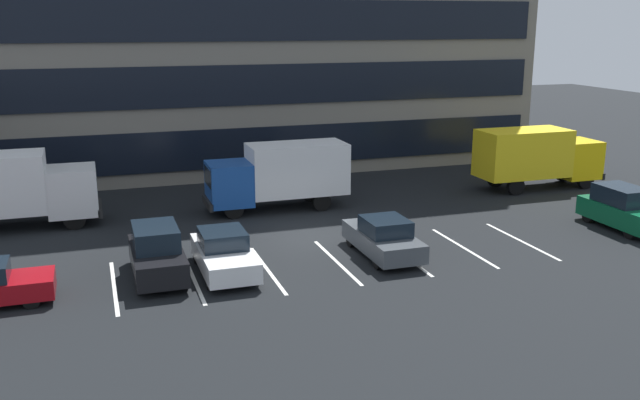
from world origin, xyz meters
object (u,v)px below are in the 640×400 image
(sedan_charcoal, at_px, (383,238))
(sedan_white, at_px, (224,253))
(suv_forest, at_px, (623,209))
(suv_black, at_px, (157,253))
(box_truck_white, at_px, (8,187))
(box_truck_yellow_all, at_px, (537,155))
(box_truck_blue, at_px, (280,173))

(sedan_charcoal, xyz_separation_m, sedan_white, (-6.41, 0.11, 0.00))
(suv_forest, height_order, suv_black, suv_forest)
(box_truck_white, height_order, box_truck_yellow_all, box_truck_white)
(sedan_white, bearing_deg, box_truck_blue, 61.62)
(box_truck_yellow_all, height_order, sedan_white, box_truck_yellow_all)
(box_truck_yellow_all, bearing_deg, sedan_white, -157.60)
(box_truck_blue, height_order, sedan_charcoal, box_truck_blue)
(box_truck_white, xyz_separation_m, sedan_charcoal, (14.47, -8.78, -1.18))
(box_truck_yellow_all, distance_m, sedan_charcoal, 15.09)
(box_truck_blue, bearing_deg, suv_black, -131.00)
(suv_black, distance_m, sedan_white, 2.44)
(box_truck_yellow_all, distance_m, box_truck_blue, 14.77)
(sedan_charcoal, xyz_separation_m, suv_forest, (11.79, 0.07, 0.17))
(suv_black, bearing_deg, box_truck_blue, 49.00)
(box_truck_white, relative_size, box_truck_blue, 1.05)
(sedan_charcoal, bearing_deg, sedan_white, 179.03)
(sedan_charcoal, bearing_deg, suv_black, 177.39)
(sedan_charcoal, height_order, sedan_white, sedan_white)
(box_truck_white, bearing_deg, sedan_charcoal, -31.23)
(suv_black, bearing_deg, suv_forest, -0.92)
(box_truck_white, relative_size, box_truck_yellow_all, 1.03)
(sedan_charcoal, relative_size, suv_forest, 1.05)
(suv_black, bearing_deg, sedan_white, -6.94)
(box_truck_yellow_all, height_order, sedan_charcoal, box_truck_yellow_all)
(sedan_charcoal, bearing_deg, suv_forest, 0.36)
(box_truck_yellow_all, relative_size, suv_forest, 1.71)
(box_truck_white, xyz_separation_m, box_truck_yellow_all, (27.22, -0.77, -0.05))
(suv_black, bearing_deg, sedan_charcoal, -2.61)
(sedan_charcoal, distance_m, sedan_white, 6.41)
(box_truck_white, bearing_deg, box_truck_blue, -2.54)
(box_truck_yellow_all, distance_m, suv_black, 22.89)
(box_truck_white, xyz_separation_m, sedan_white, (8.06, -8.67, -1.18))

